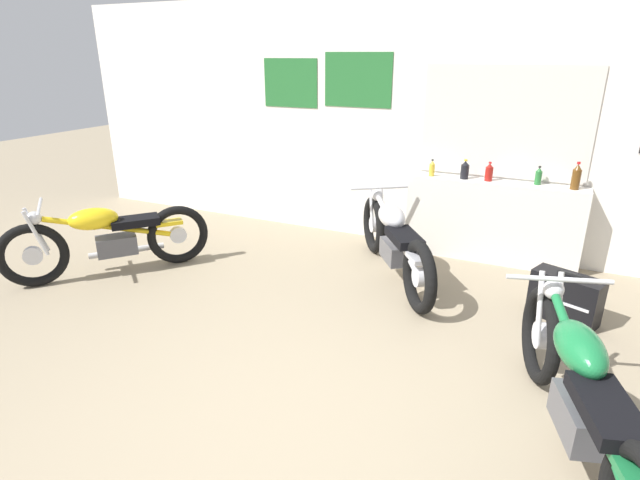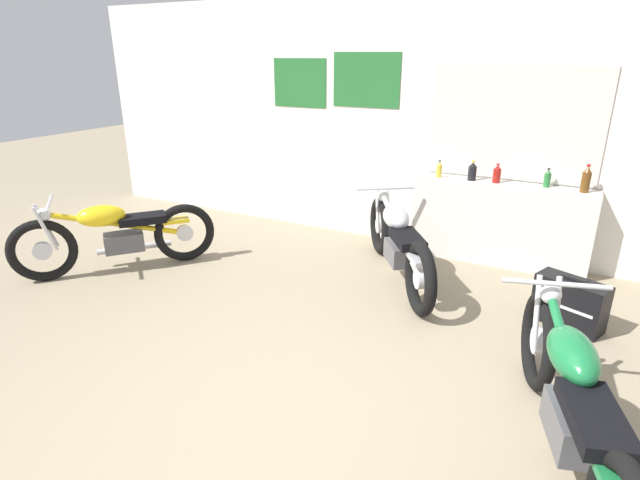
{
  "view_description": "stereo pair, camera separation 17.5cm",
  "coord_description": "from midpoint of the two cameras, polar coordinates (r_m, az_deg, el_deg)",
  "views": [
    {
      "loc": [
        1.19,
        -2.02,
        2.16
      ],
      "look_at": [
        -0.47,
        1.52,
        0.7
      ],
      "focal_mm": 28.0,
      "sensor_mm": 36.0,
      "label": 1
    },
    {
      "loc": [
        1.35,
        -1.94,
        2.16
      ],
      "look_at": [
        -0.47,
        1.52,
        0.7
      ],
      "focal_mm": 28.0,
      "sensor_mm": 36.0,
      "label": 2
    }
  ],
  "objects": [
    {
      "name": "bottle_left_center",
      "position": [
        5.6,
        15.36,
        7.7
      ],
      "size": [
        0.09,
        0.09,
        0.21
      ],
      "color": "black",
      "rests_on": "sill_counter"
    },
    {
      "name": "motorcycle_yellow",
      "position": [
        5.57,
        -23.87,
        0.25
      ],
      "size": [
        1.37,
        1.62,
        0.81
      ],
      "color": "black",
      "rests_on": "ground_plane"
    },
    {
      "name": "wall_back",
      "position": [
        5.79,
        12.86,
        12.53
      ],
      "size": [
        10.0,
        0.07,
        2.8
      ],
      "color": "silver",
      "rests_on": "ground_plane"
    },
    {
      "name": "bottle_rightmost",
      "position": [
        5.54,
        26.43,
        6.44
      ],
      "size": [
        0.08,
        0.08,
        0.28
      ],
      "color": "#5B3814",
      "rests_on": "sill_counter"
    },
    {
      "name": "sill_counter",
      "position": [
        5.72,
        18.12,
        2.04
      ],
      "size": [
        1.83,
        0.28,
        0.89
      ],
      "color": "silver",
      "rests_on": "ground_plane"
    },
    {
      "name": "ground_plane",
      "position": [
        3.19,
        -6.03,
        -22.21
      ],
      "size": [
        24.0,
        24.0,
        0.0
      ],
      "primitive_type": "plane",
      "color": "gray"
    },
    {
      "name": "bottle_center",
      "position": [
        5.58,
        17.9,
        7.35
      ],
      "size": [
        0.08,
        0.08,
        0.2
      ],
      "color": "maroon",
      "rests_on": "sill_counter"
    },
    {
      "name": "motorcycle_silver",
      "position": [
        5.04,
        7.5,
        -0.11
      ],
      "size": [
        1.3,
        1.79,
        0.82
      ],
      "color": "black",
      "rests_on": "ground_plane"
    },
    {
      "name": "motorcycle_green",
      "position": [
        3.14,
        26.19,
        -15.67
      ],
      "size": [
        0.85,
        2.1,
        0.85
      ],
      "color": "black",
      "rests_on": "ground_plane"
    },
    {
      "name": "bottle_leftmost",
      "position": [
        5.65,
        11.8,
        7.99
      ],
      "size": [
        0.06,
        0.06,
        0.19
      ],
      "color": "gold",
      "rests_on": "sill_counter"
    },
    {
      "name": "hard_case_black",
      "position": [
        4.73,
        25.28,
        -5.99
      ],
      "size": [
        0.6,
        0.42,
        0.44
      ],
      "color": "black",
      "rests_on": "ground_plane"
    },
    {
      "name": "bottle_right_center",
      "position": [
        5.59,
        22.87,
        6.71
      ],
      "size": [
        0.07,
        0.07,
        0.19
      ],
      "color": "#23662D",
      "rests_on": "sill_counter"
    }
  ]
}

